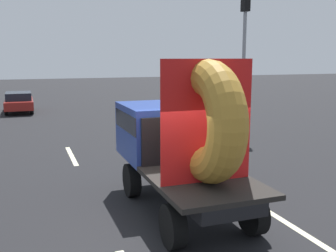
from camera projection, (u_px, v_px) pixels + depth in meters
name	position (u px, v px, depth m)	size (l,w,h in m)	color
ground_plane	(185.00, 227.00, 8.20)	(120.00, 120.00, 0.00)	black
flatbed_truck	(179.00, 137.00, 9.03)	(2.02, 4.79, 3.46)	black
distant_sedan	(19.00, 101.00, 25.14)	(1.69, 3.94, 1.28)	black
traffic_light	(244.00, 43.00, 17.78)	(0.42, 0.36, 6.40)	gray
lane_dash_left_far	(72.00, 156.00, 14.09)	(2.84, 0.16, 0.01)	beige
lane_dash_right_near	(297.00, 229.00, 8.06)	(2.88, 0.16, 0.01)	beige
lane_dash_right_far	(167.00, 148.00, 15.34)	(2.17, 0.16, 0.01)	beige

